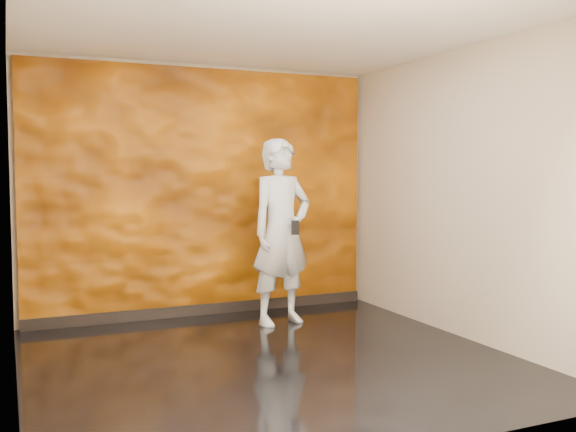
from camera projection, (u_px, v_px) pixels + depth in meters
name	position (u px, v px, depth m)	size (l,w,h in m)	color
room	(270.00, 197.00, 5.39)	(4.02, 4.02, 2.81)	black
feature_wall	(204.00, 192.00, 7.18)	(3.90, 0.06, 2.75)	orange
baseboard	(206.00, 309.00, 7.24)	(3.90, 0.04, 0.12)	black
man	(281.00, 232.00, 6.76)	(0.71, 0.47, 1.96)	#949AA3
phone	(295.00, 228.00, 6.53)	(0.08, 0.02, 0.15)	black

